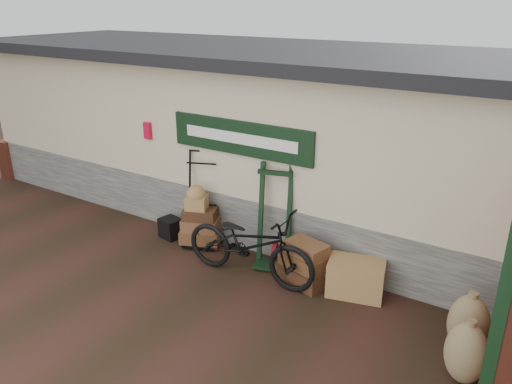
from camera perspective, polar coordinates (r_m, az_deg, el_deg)
ground at (r=7.81m, az=-3.85°, el=-9.71°), size 80.00×80.00×0.00m
station_building at (r=9.35m, az=5.85°, el=6.30°), size 14.40×4.10×3.20m
porter_trolley at (r=8.61m, az=-6.11°, el=-0.64°), size 0.99×0.88×1.64m
green_barrow at (r=7.82m, az=2.07°, el=-2.81°), size 0.71×0.64×1.65m
suitcase_stack at (r=7.55m, az=5.54°, el=-7.95°), size 0.86×0.66×0.68m
wicker_hamper at (r=7.42m, az=11.34°, el=-9.58°), size 0.90×0.70×0.52m
black_trunk at (r=9.07m, az=-9.73°, el=-4.07°), size 0.41×0.37×0.36m
bicycle at (r=7.49m, az=-0.75°, el=-5.54°), size 0.84×2.21×1.27m
burlap_sack_left at (r=6.64m, az=23.08°, el=-13.74°), size 0.54×0.47×0.78m
burlap_sack_right at (r=6.19m, az=22.85°, el=-16.59°), size 0.58×0.53×0.76m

